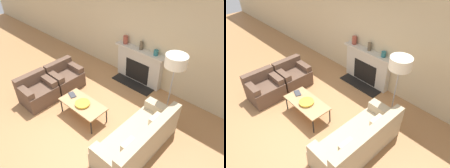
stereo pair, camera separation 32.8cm
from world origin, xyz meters
TOP-DOWN VIEW (x-y plane):
  - ground_plane at (0.00, 0.00)m, footprint 18.00×18.00m
  - wall_back at (0.00, 2.66)m, footprint 18.00×0.06m
  - fireplace at (0.10, 2.51)m, footprint 1.61×0.59m
  - couch at (1.65, 0.47)m, footprint 0.83×1.99m
  - armchair_near at (-1.30, -0.08)m, footprint 0.75×0.86m
  - armchair_far at (-1.30, 0.84)m, footprint 0.75×0.86m
  - coffee_table at (0.06, 0.34)m, footprint 1.17×0.58m
  - bowl at (0.09, 0.31)m, footprint 0.36×0.36m
  - book at (-0.37, 0.37)m, footprint 0.27×0.21m
  - floor_lamp at (1.55, 1.76)m, footprint 0.48×0.48m
  - mantel_vase_left at (-0.45, 2.53)m, footprint 0.14×0.14m
  - mantel_vase_center_left at (0.12, 2.53)m, footprint 0.10×0.10m
  - mantel_vase_center_right at (0.61, 2.53)m, footprint 0.13×0.13m

SIDE VIEW (x-z plane):
  - ground_plane at x=0.00m, z-range 0.00..0.00m
  - armchair_near at x=-1.30m, z-range -0.07..0.68m
  - armchair_far at x=-1.30m, z-range -0.07..0.68m
  - couch at x=1.65m, z-range -0.10..0.72m
  - coffee_table at x=0.06m, z-range 0.19..0.62m
  - book at x=-0.37m, z-range 0.44..0.46m
  - bowl at x=0.09m, z-range 0.44..0.50m
  - fireplace at x=0.10m, z-range -0.01..1.05m
  - mantel_vase_center_right at x=0.61m, z-range 1.06..1.21m
  - mantel_vase_left at x=-0.45m, z-range 1.06..1.30m
  - mantel_vase_center_left at x=0.12m, z-range 1.06..1.30m
  - wall_back at x=0.00m, z-range 0.00..2.90m
  - floor_lamp at x=1.55m, z-range 0.65..2.38m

